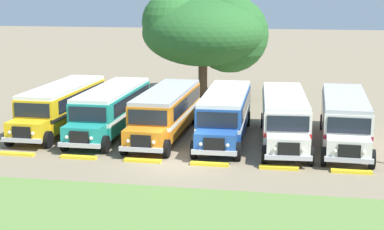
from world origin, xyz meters
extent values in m
plane|color=#84755B|center=(0.00, 0.00, 0.00)|extent=(220.00, 220.00, 0.00)
cube|color=yellow|center=(-8.99, 6.85, 1.55)|extent=(2.61, 9.23, 2.10)
cube|color=black|center=(-8.99, 6.85, 1.38)|extent=(2.64, 9.25, 0.24)
cube|color=black|center=(-7.71, 7.14, 2.05)|extent=(0.13, 8.00, 0.80)
cube|color=black|center=(-10.25, 7.17, 2.05)|extent=(0.13, 8.00, 0.80)
cube|color=silver|center=(-8.99, 6.85, 2.71)|extent=(2.53, 9.13, 0.22)
cube|color=yellow|center=(-9.05, 1.55, 1.02)|extent=(2.22, 1.43, 1.05)
cube|color=black|center=(-9.06, 0.81, 1.05)|extent=(1.10, 0.11, 0.70)
cube|color=#B7B7BC|center=(-9.06, 0.77, 0.62)|extent=(2.40, 0.23, 0.24)
cube|color=black|center=(-9.04, 2.22, 2.05)|extent=(2.20, 0.09, 0.84)
cube|color=black|center=(-8.93, 11.47, 1.45)|extent=(0.90, 0.07, 1.30)
sphere|color=#EAE5C6|center=(-8.36, 0.75, 1.05)|extent=(0.20, 0.20, 0.20)
sphere|color=#EAE5C6|center=(-9.76, 0.77, 1.05)|extent=(0.20, 0.20, 0.20)
cylinder|color=black|center=(-7.85, 1.64, 0.50)|extent=(0.29, 1.00, 1.00)
cylinder|color=black|center=(-10.25, 1.66, 0.50)|extent=(0.29, 1.00, 1.00)
cylinder|color=black|center=(-7.75, 9.84, 0.50)|extent=(0.29, 1.00, 1.00)
cylinder|color=black|center=(-10.15, 9.86, 0.50)|extent=(0.29, 1.00, 1.00)
cube|color=teal|center=(-5.47, 6.40, 1.55)|extent=(2.50, 9.20, 2.10)
cube|color=white|center=(-5.47, 6.40, 1.38)|extent=(2.53, 9.22, 0.24)
cube|color=black|center=(-4.20, 6.70, 2.05)|extent=(0.04, 8.00, 0.80)
cube|color=black|center=(-6.74, 6.70, 2.05)|extent=(0.04, 8.00, 0.80)
cube|color=silver|center=(-5.47, 6.40, 2.71)|extent=(2.42, 9.10, 0.22)
cube|color=teal|center=(-5.47, 1.10, 1.02)|extent=(2.20, 1.40, 1.05)
cube|color=black|center=(-5.47, 0.36, 1.05)|extent=(1.10, 0.10, 0.70)
cube|color=#B7B7BC|center=(-5.47, 0.32, 0.62)|extent=(2.40, 0.20, 0.24)
cube|color=black|center=(-5.47, 1.77, 2.05)|extent=(2.20, 0.06, 0.84)
cube|color=white|center=(-5.47, 11.02, 1.45)|extent=(0.90, 0.06, 1.30)
sphere|color=#EAE5C6|center=(-4.77, 0.31, 1.05)|extent=(0.20, 0.20, 0.20)
sphere|color=#EAE5C6|center=(-6.17, 0.31, 1.05)|extent=(0.20, 0.20, 0.20)
cylinder|color=black|center=(-4.27, 1.20, 0.50)|extent=(0.28, 1.00, 1.00)
cylinder|color=black|center=(-6.67, 1.20, 0.50)|extent=(0.28, 1.00, 1.00)
cylinder|color=black|center=(-4.27, 9.40, 0.50)|extent=(0.28, 1.00, 1.00)
cylinder|color=black|center=(-6.67, 9.40, 0.50)|extent=(0.28, 1.00, 1.00)
cube|color=orange|center=(-1.85, 6.16, 1.55)|extent=(2.62, 9.23, 2.10)
cube|color=white|center=(-1.85, 6.16, 1.38)|extent=(2.65, 9.25, 0.24)
cube|color=black|center=(-0.58, 6.45, 2.05)|extent=(0.14, 8.00, 0.80)
cube|color=black|center=(-3.12, 6.48, 2.05)|extent=(0.14, 8.00, 0.80)
cube|color=#B2B2B7|center=(-1.85, 6.16, 2.71)|extent=(2.54, 9.13, 0.22)
cube|color=orange|center=(-1.92, 0.86, 1.02)|extent=(2.22, 1.43, 1.05)
cube|color=black|center=(-1.93, 0.12, 1.05)|extent=(1.10, 0.11, 0.70)
cube|color=#B7B7BC|center=(-1.93, 0.08, 0.62)|extent=(2.40, 0.23, 0.24)
cube|color=black|center=(-1.91, 1.53, 2.05)|extent=(2.20, 0.09, 0.84)
cube|color=white|center=(-1.79, 10.78, 1.45)|extent=(0.90, 0.07, 1.30)
sphere|color=#EAE5C6|center=(-1.23, 0.06, 1.05)|extent=(0.20, 0.20, 0.20)
sphere|color=#EAE5C6|center=(-2.63, 0.08, 1.05)|extent=(0.20, 0.20, 0.20)
cylinder|color=black|center=(-0.72, 0.95, 0.50)|extent=(0.29, 1.00, 1.00)
cylinder|color=black|center=(-3.12, 0.98, 0.50)|extent=(0.29, 1.00, 1.00)
cylinder|color=black|center=(-0.61, 9.15, 0.50)|extent=(0.29, 1.00, 1.00)
cylinder|color=black|center=(-3.01, 9.18, 0.50)|extent=(0.29, 1.00, 1.00)
cube|color=#23519E|center=(1.83, 6.24, 1.55)|extent=(2.73, 9.26, 2.10)
cube|color=silver|center=(1.83, 6.24, 1.38)|extent=(2.76, 9.28, 0.24)
cube|color=black|center=(3.10, 6.58, 2.05)|extent=(0.24, 8.00, 0.80)
cube|color=black|center=(0.56, 6.51, 2.05)|extent=(0.24, 8.00, 0.80)
cube|color=silver|center=(1.83, 6.24, 2.71)|extent=(2.64, 9.16, 0.22)
cube|color=#23519E|center=(1.96, 0.95, 1.02)|extent=(2.23, 1.45, 1.05)
cube|color=black|center=(1.98, 0.21, 1.05)|extent=(1.10, 0.13, 0.70)
cube|color=#B7B7BC|center=(1.98, 0.17, 0.62)|extent=(2.40, 0.26, 0.24)
cube|color=black|center=(1.95, 1.62, 2.05)|extent=(2.20, 0.11, 0.84)
cube|color=silver|center=(1.72, 10.86, 1.45)|extent=(0.90, 0.08, 1.30)
sphere|color=#EAE5C6|center=(2.68, 0.17, 1.05)|extent=(0.20, 0.20, 0.20)
sphere|color=#EAE5C6|center=(1.28, 0.14, 1.05)|extent=(0.20, 0.20, 0.20)
cylinder|color=black|center=(3.16, 1.08, 0.50)|extent=(0.30, 1.01, 1.00)
cylinder|color=black|center=(0.76, 1.02, 0.50)|extent=(0.30, 1.01, 1.00)
cylinder|color=black|center=(2.96, 9.27, 0.50)|extent=(0.30, 1.01, 1.00)
cylinder|color=black|center=(0.56, 9.21, 0.50)|extent=(0.30, 1.01, 1.00)
cube|color=silver|center=(5.41, 5.98, 1.55)|extent=(3.11, 9.35, 2.10)
cube|color=red|center=(5.41, 5.98, 1.38)|extent=(3.15, 9.37, 0.24)
cube|color=black|center=(6.66, 6.36, 2.05)|extent=(0.58, 7.98, 0.80)
cube|color=black|center=(4.12, 6.19, 2.05)|extent=(0.58, 7.98, 0.80)
cube|color=silver|center=(5.41, 5.98, 2.71)|extent=(3.03, 9.24, 0.22)
cube|color=silver|center=(5.77, 0.69, 1.02)|extent=(2.29, 1.55, 1.05)
cube|color=black|center=(5.82, -0.05, 1.05)|extent=(1.10, 0.17, 0.70)
cube|color=#B7B7BC|center=(5.82, -0.09, 0.62)|extent=(2.41, 0.36, 0.24)
cube|color=black|center=(5.72, 1.36, 2.05)|extent=(2.20, 0.21, 0.84)
cube|color=red|center=(5.10, 10.59, 1.45)|extent=(0.90, 0.12, 1.30)
sphere|color=#EAE5C6|center=(6.52, -0.05, 1.05)|extent=(0.20, 0.20, 0.20)
sphere|color=#EAE5C6|center=(5.12, -0.14, 1.05)|extent=(0.20, 0.20, 0.20)
cylinder|color=black|center=(6.96, 0.87, 0.50)|extent=(0.35, 1.02, 1.00)
cylinder|color=black|center=(4.56, 0.71, 0.50)|extent=(0.35, 1.02, 1.00)
cylinder|color=black|center=(6.40, 9.05, 0.50)|extent=(0.35, 1.02, 1.00)
cylinder|color=black|center=(4.01, 8.89, 0.50)|extent=(0.35, 1.02, 1.00)
cube|color=silver|center=(8.95, 6.10, 1.55)|extent=(2.74, 9.26, 2.10)
cube|color=maroon|center=(8.95, 6.10, 1.38)|extent=(2.77, 9.28, 0.24)
cube|color=black|center=(10.23, 6.37, 2.05)|extent=(0.25, 8.00, 0.80)
cube|color=black|center=(7.69, 6.43, 2.05)|extent=(0.25, 8.00, 0.80)
cube|color=#B2B2B7|center=(8.95, 6.10, 2.71)|extent=(2.66, 9.16, 0.22)
cube|color=silver|center=(8.81, 0.80, 1.02)|extent=(2.24, 1.46, 1.05)
cube|color=black|center=(8.79, 0.06, 1.05)|extent=(1.10, 0.13, 0.70)
cube|color=#B7B7BC|center=(8.79, 0.02, 0.62)|extent=(2.40, 0.26, 0.24)
cube|color=black|center=(8.83, 1.47, 2.05)|extent=(2.20, 0.12, 0.84)
cube|color=maroon|center=(9.07, 10.72, 1.45)|extent=(0.90, 0.08, 1.30)
sphere|color=#EAE5C6|center=(9.49, -0.01, 1.05)|extent=(0.20, 0.20, 0.20)
sphere|color=#EAE5C6|center=(8.09, 0.03, 1.05)|extent=(0.20, 0.20, 0.20)
cylinder|color=black|center=(10.01, 0.87, 0.50)|extent=(0.31, 1.01, 1.00)
cylinder|color=black|center=(7.61, 0.93, 0.50)|extent=(0.31, 1.01, 1.00)
cylinder|color=black|center=(10.23, 9.07, 0.50)|extent=(0.31, 1.01, 1.00)
cylinder|color=black|center=(7.83, 9.13, 0.50)|extent=(0.31, 1.01, 1.00)
cube|color=yellow|center=(-8.93, -0.10, 0.07)|extent=(2.00, 0.36, 0.15)
cube|color=yellow|center=(-5.36, -0.10, 0.07)|extent=(2.00, 0.36, 0.15)
cube|color=yellow|center=(-1.79, -0.10, 0.07)|extent=(2.00, 0.36, 0.15)
cube|color=yellow|center=(1.79, -0.10, 0.07)|extent=(2.00, 0.36, 0.15)
cube|color=yellow|center=(5.36, -0.10, 0.07)|extent=(2.00, 0.36, 0.15)
cube|color=yellow|center=(8.93, -0.10, 0.07)|extent=(2.00, 0.36, 0.15)
cylinder|color=brown|center=(-1.64, 18.79, 1.72)|extent=(0.74, 0.74, 3.44)
ellipsoid|color=#286028|center=(-1.64, 18.79, 5.49)|extent=(10.06, 9.03, 5.49)
sphere|color=#286028|center=(0.51, 19.70, 5.31)|extent=(6.38, 6.38, 6.38)
sphere|color=#286028|center=(-4.17, 18.01, 6.39)|extent=(4.70, 4.70, 4.70)
sphere|color=#286028|center=(-1.64, 22.02, 5.70)|extent=(4.76, 4.76, 4.76)
camera|label=1|loc=(6.08, -28.87, 8.90)|focal=54.69mm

